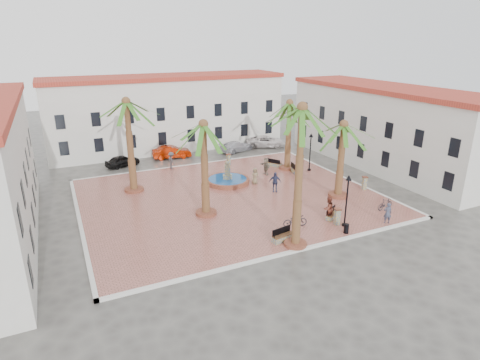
{
  "coord_description": "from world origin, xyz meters",
  "views": [
    {
      "loc": [
        -13.74,
        -31.4,
        13.86
      ],
      "look_at": [
        1.0,
        0.0,
        1.6
      ],
      "focal_mm": 30.0,
      "sensor_mm": 36.0,
      "label": 1
    }
  ],
  "objects_px": {
    "pedestrian_fountain_a": "(255,176)",
    "pedestrian_east": "(266,166)",
    "bollard_e": "(364,183)",
    "bench_se": "(333,215)",
    "lamppost_e": "(311,145)",
    "bicycle_b": "(385,204)",
    "cyclist_a": "(388,213)",
    "cyclist_b": "(328,208)",
    "pedestrian_fountain_b": "(275,182)",
    "bench_s": "(283,237)",
    "litter_bin": "(346,229)",
    "palm_s": "(302,122)",
    "bench_ne": "(275,164)",
    "palm_sw": "(204,136)",
    "palm_e": "(343,134)",
    "palm_ne": "(289,111)",
    "car_white": "(266,141)",
    "fountain": "(228,180)",
    "pedestrian_north": "(171,160)",
    "bench_e": "(296,171)",
    "car_silver": "(236,146)",
    "bollard_se": "(337,216)",
    "bollard_n": "(229,159)",
    "lamppost_s": "(347,192)",
    "palm_nw": "(127,112)",
    "car_black": "(123,161)",
    "car_red": "(172,152)"
  },
  "relations": [
    {
      "from": "pedestrian_fountain_a",
      "to": "pedestrian_east",
      "type": "relative_size",
      "value": 0.89
    },
    {
      "from": "bollard_e",
      "to": "bench_se",
      "type": "bearing_deg",
      "value": -149.55
    },
    {
      "from": "bench_se",
      "to": "pedestrian_fountain_a",
      "type": "bearing_deg",
      "value": 74.23
    },
    {
      "from": "lamppost_e",
      "to": "bicycle_b",
      "type": "relative_size",
      "value": 2.49
    },
    {
      "from": "cyclist_a",
      "to": "cyclist_b",
      "type": "bearing_deg",
      "value": -10.06
    },
    {
      "from": "pedestrian_fountain_b",
      "to": "pedestrian_east",
      "type": "distance_m",
      "value": 5.08
    },
    {
      "from": "bench_s",
      "to": "litter_bin",
      "type": "relative_size",
      "value": 2.58
    },
    {
      "from": "lamppost_e",
      "to": "pedestrian_fountain_b",
      "type": "relative_size",
      "value": 2.16
    },
    {
      "from": "palm_s",
      "to": "bench_ne",
      "type": "distance_m",
      "value": 20.29
    },
    {
      "from": "palm_sw",
      "to": "cyclist_a",
      "type": "bearing_deg",
      "value": -32.0
    },
    {
      "from": "palm_sw",
      "to": "palm_e",
      "type": "xyz_separation_m",
      "value": [
        12.41,
        -1.42,
        -0.82
      ]
    },
    {
      "from": "palm_ne",
      "to": "car_white",
      "type": "height_order",
      "value": "palm_ne"
    },
    {
      "from": "fountain",
      "to": "palm_sw",
      "type": "distance_m",
      "value": 10.05
    },
    {
      "from": "bench_ne",
      "to": "bicycle_b",
      "type": "relative_size",
      "value": 1.02
    },
    {
      "from": "bollard_e",
      "to": "pedestrian_north",
      "type": "relative_size",
      "value": 0.68
    },
    {
      "from": "pedestrian_fountain_a",
      "to": "pedestrian_east",
      "type": "distance_m",
      "value": 3.16
    },
    {
      "from": "bench_e",
      "to": "litter_bin",
      "type": "distance_m",
      "value": 14.21
    },
    {
      "from": "car_silver",
      "to": "car_white",
      "type": "bearing_deg",
      "value": -101.44
    },
    {
      "from": "bollard_se",
      "to": "palm_sw",
      "type": "bearing_deg",
      "value": 144.19
    },
    {
      "from": "bollard_n",
      "to": "cyclist_a",
      "type": "relative_size",
      "value": 0.73
    },
    {
      "from": "bench_s",
      "to": "bench_se",
      "type": "relative_size",
      "value": 1.12
    },
    {
      "from": "bicycle_b",
      "to": "pedestrian_fountain_b",
      "type": "bearing_deg",
      "value": 34.49
    },
    {
      "from": "bench_se",
      "to": "lamppost_s",
      "type": "bearing_deg",
      "value": -120.83
    },
    {
      "from": "bench_s",
      "to": "car_white",
      "type": "bearing_deg",
      "value": 52.89
    },
    {
      "from": "bench_ne",
      "to": "pedestrian_east",
      "type": "relative_size",
      "value": 0.92
    },
    {
      "from": "palm_ne",
      "to": "bench_e",
      "type": "xyz_separation_m",
      "value": [
        0.03,
        -1.75,
        -6.11
      ]
    },
    {
      "from": "litter_bin",
      "to": "bollard_se",
      "type": "bearing_deg",
      "value": 78.66
    },
    {
      "from": "palm_nw",
      "to": "lamppost_e",
      "type": "height_order",
      "value": "palm_nw"
    },
    {
      "from": "bollard_e",
      "to": "car_black",
      "type": "relative_size",
      "value": 0.33
    },
    {
      "from": "palm_ne",
      "to": "bollard_n",
      "type": "height_order",
      "value": "palm_ne"
    },
    {
      "from": "bench_e",
      "to": "cyclist_a",
      "type": "height_order",
      "value": "cyclist_a"
    },
    {
      "from": "litter_bin",
      "to": "pedestrian_east",
      "type": "relative_size",
      "value": 0.39
    },
    {
      "from": "pedestrian_fountain_a",
      "to": "car_red",
      "type": "height_order",
      "value": "pedestrian_fountain_a"
    },
    {
      "from": "palm_sw",
      "to": "bench_s",
      "type": "bearing_deg",
      "value": -63.0
    },
    {
      "from": "palm_sw",
      "to": "bollard_n",
      "type": "distance_m",
      "value": 15.16
    },
    {
      "from": "palm_nw",
      "to": "bollard_se",
      "type": "distance_m",
      "value": 20.31
    },
    {
      "from": "bench_s",
      "to": "lamppost_e",
      "type": "height_order",
      "value": "lamppost_e"
    },
    {
      "from": "litter_bin",
      "to": "car_white",
      "type": "height_order",
      "value": "car_white"
    },
    {
      "from": "palm_e",
      "to": "bollard_n",
      "type": "xyz_separation_m",
      "value": [
        -5.16,
        13.31,
        -5.15
      ]
    },
    {
      "from": "palm_s",
      "to": "litter_bin",
      "type": "distance_m",
      "value": 9.47
    },
    {
      "from": "litter_bin",
      "to": "car_red",
      "type": "relative_size",
      "value": 0.16
    },
    {
      "from": "bollard_se",
      "to": "bench_e",
      "type": "bearing_deg",
      "value": 71.83
    },
    {
      "from": "litter_bin",
      "to": "palm_sw",
      "type": "bearing_deg",
      "value": 137.18
    },
    {
      "from": "palm_nw",
      "to": "bench_e",
      "type": "distance_m",
      "value": 18.44
    },
    {
      "from": "lamppost_e",
      "to": "bollard_se",
      "type": "xyz_separation_m",
      "value": [
        -5.83,
        -12.3,
        -2.13
      ]
    },
    {
      "from": "lamppost_e",
      "to": "pedestrian_east",
      "type": "distance_m",
      "value": 5.43
    },
    {
      "from": "palm_sw",
      "to": "car_black",
      "type": "distance_m",
      "value": 18.29
    },
    {
      "from": "pedestrian_east",
      "to": "car_black",
      "type": "bearing_deg",
      "value": -129.46
    },
    {
      "from": "palm_s",
      "to": "bollard_e",
      "type": "height_order",
      "value": "palm_s"
    },
    {
      "from": "palm_e",
      "to": "bollard_se",
      "type": "height_order",
      "value": "palm_e"
    }
  ]
}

